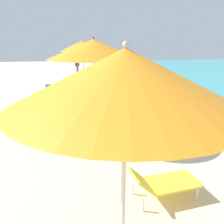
{
  "coord_description": "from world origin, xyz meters",
  "views": [
    {
      "loc": [
        -0.72,
        1.53,
        2.67
      ],
      "look_at": [
        0.34,
        7.38,
        0.92
      ],
      "focal_mm": 37.12,
      "sensor_mm": 36.0,
      "label": 1
    }
  ],
  "objects_px": {
    "lounger_third_inland": "(125,139)",
    "cooler_box": "(50,86)",
    "umbrella_third": "(94,49)",
    "lounger_third_shoreside": "(107,115)",
    "lounger_fourth_inland": "(122,106)",
    "lounger_fifth_shoreside": "(92,81)",
    "umbrella_farthest": "(77,48)",
    "person_walking_near": "(77,64)",
    "umbrella_fourth": "(93,51)",
    "umbrella_fifth": "(83,45)",
    "lounger_farthest_inland": "(94,79)",
    "lounger_fourth_shoreside": "(105,95)",
    "person_walking_mid": "(117,65)",
    "lounger_farthest_shoreside": "(90,75)",
    "umbrella_second": "(125,78)",
    "lounger_second_shoreside": "(163,182)"
  },
  "relations": [
    {
      "from": "lounger_third_inland",
      "to": "cooler_box",
      "type": "distance_m",
      "value": 9.51
    },
    {
      "from": "umbrella_third",
      "to": "lounger_third_shoreside",
      "type": "height_order",
      "value": "umbrella_third"
    },
    {
      "from": "lounger_fourth_inland",
      "to": "lounger_fifth_shoreside",
      "type": "height_order",
      "value": "lounger_fifth_shoreside"
    },
    {
      "from": "lounger_fourth_inland",
      "to": "umbrella_farthest",
      "type": "xyz_separation_m",
      "value": [
        -1.41,
        8.87,
        2.1
      ]
    },
    {
      "from": "umbrella_farthest",
      "to": "person_walking_near",
      "type": "bearing_deg",
      "value": 88.79
    },
    {
      "from": "lounger_third_inland",
      "to": "person_walking_near",
      "type": "height_order",
      "value": "person_walking_near"
    },
    {
      "from": "umbrella_fourth",
      "to": "umbrella_fifth",
      "type": "height_order",
      "value": "umbrella_fifth"
    },
    {
      "from": "lounger_farthest_inland",
      "to": "lounger_third_inland",
      "type": "bearing_deg",
      "value": -88.26
    },
    {
      "from": "lounger_third_inland",
      "to": "lounger_fourth_inland",
      "type": "xyz_separation_m",
      "value": [
        0.68,
        3.34,
        -0.01
      ]
    },
    {
      "from": "lounger_fourth_shoreside",
      "to": "lounger_fifth_shoreside",
      "type": "relative_size",
      "value": 1.0
    },
    {
      "from": "umbrella_third",
      "to": "lounger_farthest_inland",
      "type": "distance_m",
      "value": 10.47
    },
    {
      "from": "umbrella_fifth",
      "to": "lounger_fourth_shoreside",
      "type": "bearing_deg",
      "value": -76.99
    },
    {
      "from": "lounger_third_inland",
      "to": "person_walking_mid",
      "type": "relative_size",
      "value": 0.89
    },
    {
      "from": "umbrella_fourth",
      "to": "lounger_farthest_shoreside",
      "type": "bearing_deg",
      "value": 86.1
    },
    {
      "from": "person_walking_mid",
      "to": "lounger_fourth_inland",
      "type": "bearing_deg",
      "value": -77.45
    },
    {
      "from": "lounger_farthest_shoreside",
      "to": "person_walking_near",
      "type": "distance_m",
      "value": 2.71
    },
    {
      "from": "lounger_fourth_inland",
      "to": "umbrella_farthest",
      "type": "distance_m",
      "value": 9.23
    },
    {
      "from": "lounger_third_inland",
      "to": "lounger_farthest_shoreside",
      "type": "height_order",
      "value": "lounger_farthest_shoreside"
    },
    {
      "from": "person_walking_near",
      "to": "person_walking_mid",
      "type": "distance_m",
      "value": 4.03
    },
    {
      "from": "umbrella_third",
      "to": "lounger_fifth_shoreside",
      "type": "height_order",
      "value": "umbrella_third"
    },
    {
      "from": "lounger_fourth_shoreside",
      "to": "lounger_farthest_inland",
      "type": "distance_m",
      "value": 5.83
    },
    {
      "from": "umbrella_second",
      "to": "lounger_third_shoreside",
      "type": "height_order",
      "value": "umbrella_second"
    },
    {
      "from": "umbrella_second",
      "to": "lounger_farthest_inland",
      "type": "bearing_deg",
      "value": 85.33
    },
    {
      "from": "lounger_fourth_shoreside",
      "to": "person_walking_mid",
      "type": "xyz_separation_m",
      "value": [
        2.18,
        7.64,
        0.7
      ]
    },
    {
      "from": "umbrella_third",
      "to": "lounger_farthest_inland",
      "type": "relative_size",
      "value": 2.21
    },
    {
      "from": "umbrella_fifth",
      "to": "lounger_farthest_shoreside",
      "type": "xyz_separation_m",
      "value": [
        0.78,
        4.39,
        -2.33
      ]
    },
    {
      "from": "lounger_fifth_shoreside",
      "to": "person_walking_near",
      "type": "relative_size",
      "value": 0.92
    },
    {
      "from": "lounger_fourth_shoreside",
      "to": "lounger_farthest_shoreside",
      "type": "bearing_deg",
      "value": 82.85
    },
    {
      "from": "lounger_fifth_shoreside",
      "to": "lounger_farthest_shoreside",
      "type": "height_order",
      "value": "lounger_farthest_shoreside"
    },
    {
      "from": "lounger_fifth_shoreside",
      "to": "cooler_box",
      "type": "bearing_deg",
      "value": -178.72
    },
    {
      "from": "umbrella_fifth",
      "to": "umbrella_third",
      "type": "bearing_deg",
      "value": -91.14
    },
    {
      "from": "lounger_second_shoreside",
      "to": "cooler_box",
      "type": "height_order",
      "value": "lounger_second_shoreside"
    },
    {
      "from": "umbrella_third",
      "to": "person_walking_mid",
      "type": "relative_size",
      "value": 1.71
    },
    {
      "from": "lounger_third_inland",
      "to": "umbrella_fourth",
      "type": "distance_m",
      "value": 4.94
    },
    {
      "from": "lounger_third_shoreside",
      "to": "person_walking_near",
      "type": "height_order",
      "value": "person_walking_near"
    },
    {
      "from": "lounger_fourth_shoreside",
      "to": "lounger_fifth_shoreside",
      "type": "distance_m",
      "value": 4.3
    },
    {
      "from": "lounger_second_shoreside",
      "to": "lounger_fourth_shoreside",
      "type": "relative_size",
      "value": 0.93
    },
    {
      "from": "lounger_second_shoreside",
      "to": "lounger_farthest_shoreside",
      "type": "xyz_separation_m",
      "value": [
        0.07,
        15.23,
        -0.05
      ]
    },
    {
      "from": "lounger_second_shoreside",
      "to": "umbrella_farthest",
      "type": "height_order",
      "value": "umbrella_farthest"
    },
    {
      "from": "lounger_third_shoreside",
      "to": "person_walking_near",
      "type": "relative_size",
      "value": 0.99
    },
    {
      "from": "lounger_fourth_inland",
      "to": "lounger_farthest_shoreside",
      "type": "relative_size",
      "value": 1.09
    },
    {
      "from": "umbrella_third",
      "to": "umbrella_fourth",
      "type": "xyz_separation_m",
      "value": [
        0.34,
        3.42,
        -0.14
      ]
    },
    {
      "from": "lounger_third_shoreside",
      "to": "lounger_second_shoreside",
      "type": "bearing_deg",
      "value": -77.66
    },
    {
      "from": "lounger_third_shoreside",
      "to": "lounger_fifth_shoreside",
      "type": "bearing_deg",
      "value": 95.98
    },
    {
      "from": "lounger_farthest_inland",
      "to": "person_walking_mid",
      "type": "distance_m",
      "value": 2.86
    },
    {
      "from": "lounger_fourth_inland",
      "to": "person_walking_mid",
      "type": "height_order",
      "value": "person_walking_mid"
    },
    {
      "from": "umbrella_fifth",
      "to": "person_walking_near",
      "type": "distance_m",
      "value": 7.05
    },
    {
      "from": "umbrella_third",
      "to": "umbrella_farthest",
      "type": "height_order",
      "value": "umbrella_third"
    },
    {
      "from": "lounger_farthest_shoreside",
      "to": "person_walking_mid",
      "type": "relative_size",
      "value": 0.84
    },
    {
      "from": "lounger_fourth_inland",
      "to": "umbrella_fifth",
      "type": "relative_size",
      "value": 0.53
    }
  ]
}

